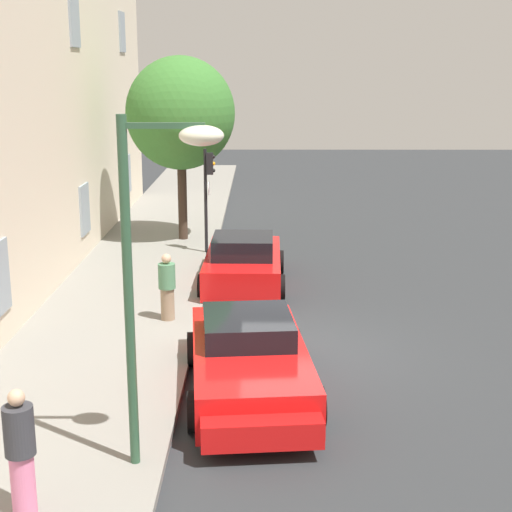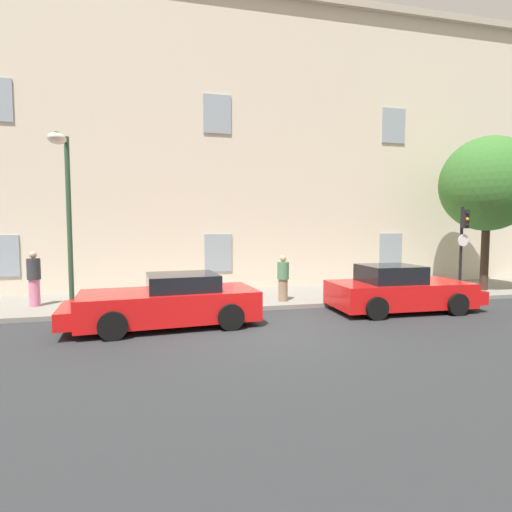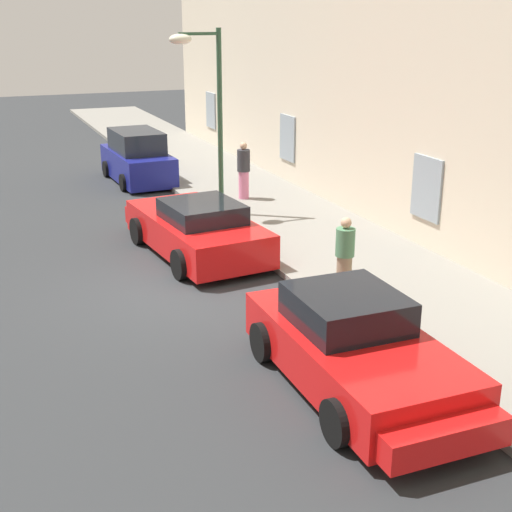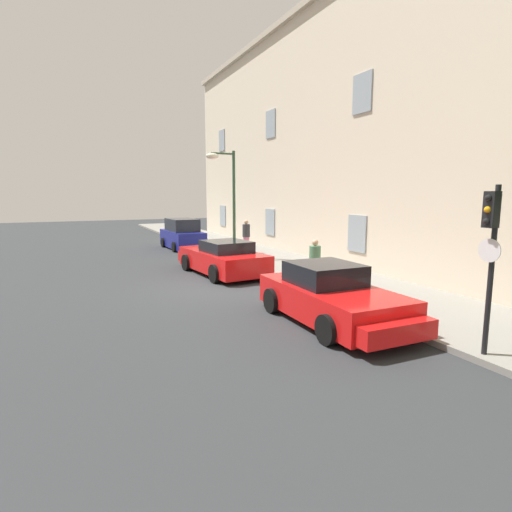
# 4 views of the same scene
# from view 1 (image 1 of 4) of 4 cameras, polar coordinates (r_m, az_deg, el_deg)

# --- Properties ---
(ground_plane) EXTENTS (80.00, 80.00, 0.00)m
(ground_plane) POSITION_cam_1_polar(r_m,az_deg,el_deg) (16.02, 3.37, -7.24)
(ground_plane) COLOR #2B2D30
(sidewalk) EXTENTS (60.00, 3.92, 0.14)m
(sidewalk) POSITION_cam_1_polar(r_m,az_deg,el_deg) (16.33, -11.68, -6.84)
(sidewalk) COLOR gray
(sidewalk) RESTS_ON ground
(sportscar_red_lead) EXTENTS (5.12, 2.56, 1.37)m
(sportscar_red_lead) POSITION_cam_1_polar(r_m,az_deg,el_deg) (13.77, -0.45, -8.13)
(sportscar_red_lead) COLOR red
(sportscar_red_lead) RESTS_ON ground
(sportscar_yellow_flank) EXTENTS (4.65, 2.26, 1.44)m
(sportscar_yellow_flank) POSITION_cam_1_polar(r_m,az_deg,el_deg) (20.76, -0.93, -0.46)
(sportscar_yellow_flank) COLOR red
(sportscar_yellow_flank) RESTS_ON ground
(tree_near_kerb) EXTENTS (3.54, 3.54, 6.00)m
(tree_near_kerb) POSITION_cam_1_polar(r_m,az_deg,el_deg) (25.33, -5.65, 10.52)
(tree_near_kerb) COLOR #38281E
(tree_near_kerb) RESTS_ON sidewalk
(traffic_light) EXTENTS (0.44, 0.36, 3.22)m
(traffic_light) POSITION_cam_1_polar(r_m,az_deg,el_deg) (23.56, -3.59, 5.51)
(traffic_light) COLOR black
(traffic_light) RESTS_ON sidewalk
(street_lamp) EXTENTS (0.44, 1.42, 5.04)m
(street_lamp) POSITION_cam_1_polar(r_m,az_deg,el_deg) (10.47, -7.24, 2.20)
(street_lamp) COLOR #2D5138
(street_lamp) RESTS_ON sidewalk
(pedestrian_admiring) EXTENTS (0.43, 0.43, 1.74)m
(pedestrian_admiring) POSITION_cam_1_polar(r_m,az_deg,el_deg) (10.47, -17.14, -13.79)
(pedestrian_admiring) COLOR pink
(pedestrian_admiring) RESTS_ON sidewalk
(pedestrian_strolling) EXTENTS (0.41, 0.41, 1.55)m
(pedestrian_strolling) POSITION_cam_1_polar(r_m,az_deg,el_deg) (17.50, -6.64, -2.30)
(pedestrian_strolling) COLOR #8C7259
(pedestrian_strolling) RESTS_ON sidewalk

